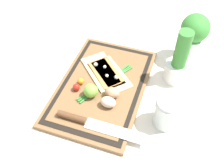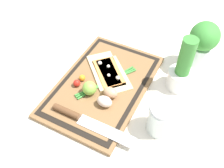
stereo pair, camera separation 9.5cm
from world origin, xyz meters
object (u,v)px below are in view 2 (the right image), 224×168
object	(u,v)px
pizza_slice_near	(106,71)
cherry_tomato_red	(77,83)
knife	(79,118)
herb_glass	(203,42)
egg_brown	(110,93)
egg_pink	(105,101)
cherry_tomato_yellow	(82,78)
pizza_slice_far	(111,74)
lime	(90,88)
sauce_jar	(161,120)
herb_pot	(182,71)

from	to	relation	value
pizza_slice_near	cherry_tomato_red	bearing A→B (deg)	-28.41
knife	herb_glass	distance (m)	0.53
cherry_tomato_red	knife	bearing A→B (deg)	35.23
egg_brown	egg_pink	distance (m)	0.04
egg_brown	cherry_tomato_yellow	world-z (taller)	egg_brown
pizza_slice_far	egg_brown	xyz separation A→B (m)	(0.09, 0.04, 0.01)
pizza_slice_near	lime	size ratio (longest dim) A/B	4.13
pizza_slice_near	lime	distance (m)	0.12
pizza_slice_near	egg_pink	bearing A→B (deg)	26.64
cherry_tomato_red	herb_glass	distance (m)	0.49
lime	sauce_jar	bearing A→B (deg)	87.38
pizza_slice_far	cherry_tomato_yellow	distance (m)	0.11
pizza_slice_near	herb_glass	bearing A→B (deg)	125.88
sauce_jar	herb_glass	size ratio (longest dim) A/B	0.57
knife	lime	xyz separation A→B (m)	(-0.11, -0.03, 0.02)
pizza_slice_far	lime	distance (m)	0.12
pizza_slice_near	cherry_tomato_red	distance (m)	0.13
knife	herb_pot	bearing A→B (deg)	141.98
knife	cherry_tomato_red	size ratio (longest dim) A/B	11.28
egg_pink	herb_glass	size ratio (longest dim) A/B	0.27
herb_pot	herb_glass	world-z (taller)	herb_pot
herb_glass	egg_pink	bearing A→B (deg)	-32.12
pizza_slice_far	herb_pot	bearing A→B (deg)	109.20
pizza_slice_far	pizza_slice_near	bearing A→B (deg)	-103.11
cherry_tomato_yellow	herb_pot	size ratio (longest dim) A/B	0.11
knife	sauce_jar	xyz separation A→B (m)	(-0.10, 0.25, 0.02)
cherry_tomato_red	sauce_jar	size ratio (longest dim) A/B	0.23
cherry_tomato_red	cherry_tomato_yellow	size ratio (longest dim) A/B	1.11
knife	cherry_tomato_yellow	xyz separation A→B (m)	(-0.15, -0.08, 0.00)
egg_pink	herb_pot	bearing A→B (deg)	138.37
pizza_slice_near	sauce_jar	xyz separation A→B (m)	(0.13, 0.27, 0.02)
lime	herb_glass	bearing A→B (deg)	138.34
egg_brown	egg_pink	size ratio (longest dim) A/B	1.00
cherry_tomato_yellow	sauce_jar	xyz separation A→B (m)	(0.05, 0.33, 0.02)
sauce_jar	herb_glass	xyz separation A→B (m)	(-0.35, 0.03, 0.07)
egg_brown	knife	bearing A→B (deg)	-18.94
knife	egg_brown	world-z (taller)	egg_brown
sauce_jar	pizza_slice_near	bearing A→B (deg)	-116.06
egg_pink	lime	xyz separation A→B (m)	(-0.02, -0.07, 0.01)
knife	egg_pink	size ratio (longest dim) A/B	5.58
cherry_tomato_red	herb_glass	size ratio (longest dim) A/B	0.13
knife	sauce_jar	distance (m)	0.27
lime	cherry_tomato_yellow	world-z (taller)	lime
cherry_tomato_red	herb_glass	bearing A→B (deg)	132.40
knife	herb_pot	distance (m)	0.40
cherry_tomato_red	lime	bearing A→B (deg)	82.00
pizza_slice_near	herb_pot	bearing A→B (deg)	106.09
pizza_slice_near	herb_glass	distance (m)	0.38
egg_brown	lime	distance (m)	0.08
sauce_jar	lime	bearing A→B (deg)	-92.62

